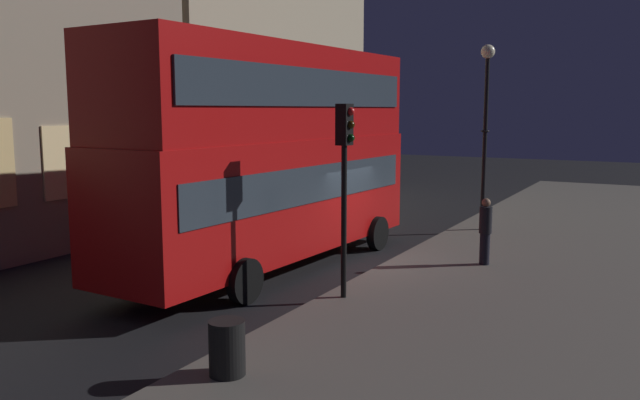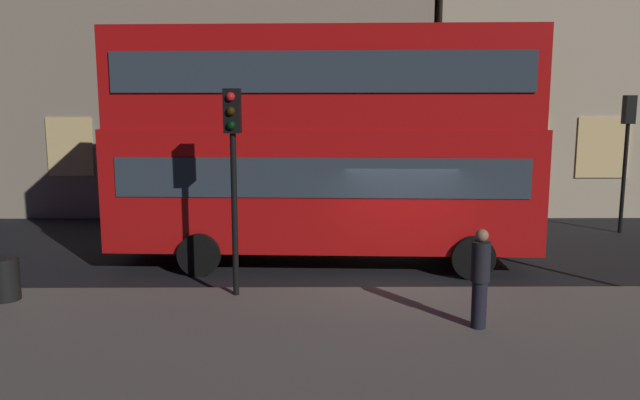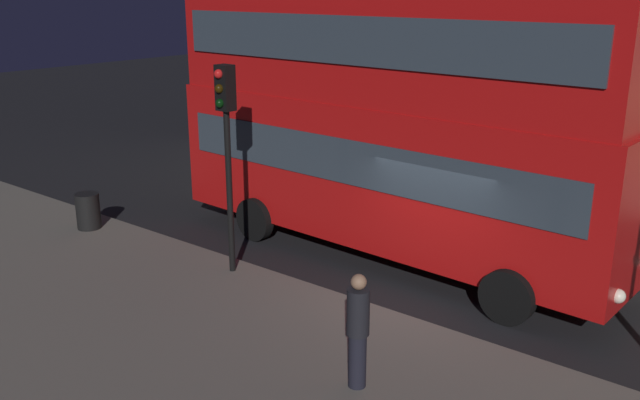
{
  "view_description": "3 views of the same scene",
  "coord_description": "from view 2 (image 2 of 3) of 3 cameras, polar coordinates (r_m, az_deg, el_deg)",
  "views": [
    {
      "loc": [
        -15.46,
        -7.31,
        4.09
      ],
      "look_at": [
        -1.98,
        0.1,
        1.93
      ],
      "focal_mm": 36.19,
      "sensor_mm": 36.0,
      "label": 1
    },
    {
      "loc": [
        -1.96,
        -13.06,
        3.89
      ],
      "look_at": [
        -1.83,
        0.15,
        1.81
      ],
      "focal_mm": 33.92,
      "sensor_mm": 36.0,
      "label": 2
    },
    {
      "loc": [
        5.79,
        -10.31,
        5.6
      ],
      "look_at": [
        -2.74,
        0.5,
        1.31
      ],
      "focal_mm": 38.76,
      "sensor_mm": 36.0,
      "label": 3
    }
  ],
  "objects": [
    {
      "name": "ground_plane",
      "position": [
        13.77,
        7.72,
        -7.57
      ],
      "size": [
        80.0,
        80.0,
        0.0
      ],
      "primitive_type": "plane",
      "color": "black"
    },
    {
      "name": "sidewalk_slab",
      "position": [
        9.5,
        11.81,
        -15.05
      ],
      "size": [
        44.0,
        7.49,
        0.12
      ],
      "primitive_type": "cube",
      "color": "#5B564F",
      "rests_on": "ground"
    },
    {
      "name": "building_plain_facade",
      "position": [
        27.69,
        24.49,
        15.36
      ],
      "size": [
        14.11,
        9.07,
        14.72
      ],
      "color": "tan",
      "rests_on": "ground"
    },
    {
      "name": "double_decker_bus",
      "position": [
        14.75,
        0.27,
        5.98
      ],
      "size": [
        10.38,
        3.28,
        5.65
      ],
      "rotation": [
        0.0,
        0.0,
        -0.05
      ],
      "color": "#B20F0F",
      "rests_on": "ground"
    },
    {
      "name": "traffic_light_near_kerb",
      "position": [
        11.85,
        -8.22,
        4.79
      ],
      "size": [
        0.33,
        0.37,
        4.09
      ],
      "rotation": [
        0.0,
        0.0,
        -0.05
      ],
      "color": "black",
      "rests_on": "sidewalk_slab"
    },
    {
      "name": "traffic_light_far_side",
      "position": [
        20.54,
        26.97,
        5.48
      ],
      "size": [
        0.33,
        0.37,
        4.19
      ],
      "rotation": [
        0.0,
        0.0,
        3.2
      ],
      "color": "black",
      "rests_on": "ground"
    },
    {
      "name": "pedestrian",
      "position": [
        10.66,
        14.88,
        -7.03
      ],
      "size": [
        0.32,
        0.32,
        1.72
      ],
      "rotation": [
        0.0,
        0.0,
        3.37
      ],
      "color": "black",
      "rests_on": "sidewalk_slab"
    },
    {
      "name": "litter_bin",
      "position": [
        13.37,
        -27.6,
        -6.62
      ],
      "size": [
        0.55,
        0.55,
        0.84
      ],
      "primitive_type": "cylinder",
      "color": "black",
      "rests_on": "sidewalk_slab"
    }
  ]
}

